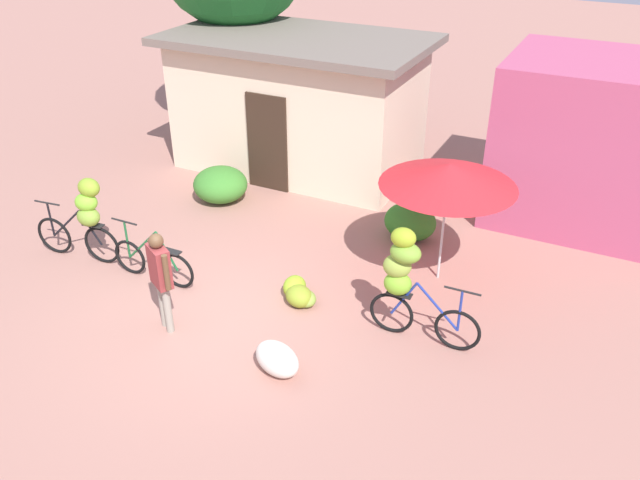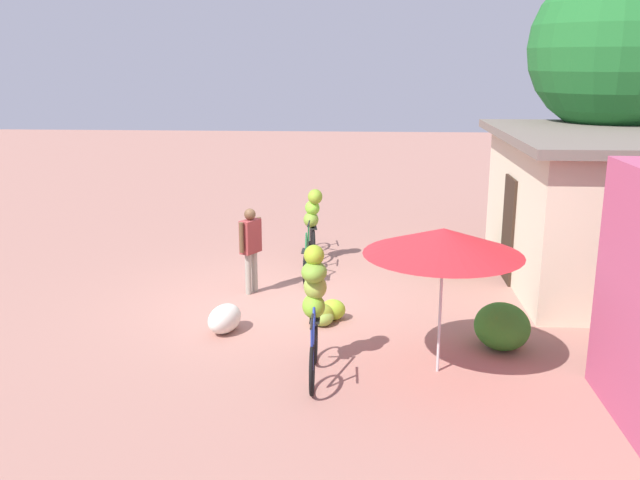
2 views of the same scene
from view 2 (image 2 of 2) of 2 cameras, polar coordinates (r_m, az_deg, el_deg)
name	(u,v)px [view 2 (image 2 of 2)]	position (r m, az deg, el deg)	size (l,w,h in m)	color
ground_plane	(273,301)	(12.35, -3.89, -4.99)	(60.00, 60.00, 0.00)	#A47062
building_low	(583,207)	(13.92, 20.73, 2.52)	(5.43, 3.15, 2.85)	beige
tree_behind_building	(615,50)	(15.98, 23.02, 14.17)	(3.50, 3.50, 6.11)	brown
hedge_bush_front_left	(454,254)	(14.24, 10.94, -1.10)	(1.09, 1.06, 0.69)	#3C812D
hedge_bush_front_right	(502,326)	(10.61, 14.70, -6.86)	(0.94, 0.81, 0.68)	#327925
market_umbrella	(443,241)	(9.18, 10.08, -0.12)	(2.10, 2.10, 2.01)	beige
bicycle_leftmost	(313,218)	(14.68, -0.60, 1.79)	(1.64, 0.42, 1.53)	black
bicycle_near_pile	(307,260)	(13.52, -1.07, -1.69)	(1.57, 0.14, 0.98)	black
bicycle_center_loaded	(314,299)	(9.39, -0.48, -4.86)	(1.61, 0.40, 1.73)	black
banana_pile_on_ground	(328,313)	(11.31, 0.63, -5.98)	(0.75, 0.72, 0.34)	olive
produce_sack	(225,319)	(10.99, -7.83, -6.41)	(0.70, 0.44, 0.44)	silver
person_vendor	(251,242)	(12.53, -5.71, -0.17)	(0.51, 0.37, 1.57)	gray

